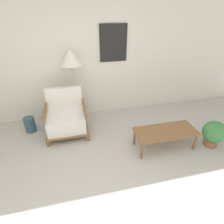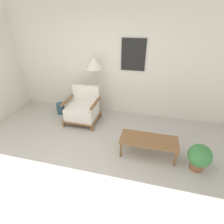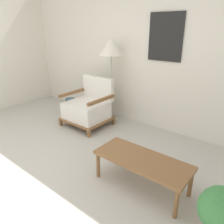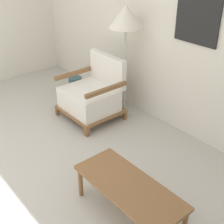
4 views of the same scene
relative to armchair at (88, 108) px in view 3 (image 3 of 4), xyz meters
name	(u,v)px [view 3 (image 3 of 4)]	position (x,y,z in m)	size (l,w,h in m)	color
ground_plane	(6,187)	(0.48, -1.82, -0.33)	(14.00, 14.00, 0.00)	#B7B2A8
wall_back	(134,48)	(0.49, 0.71, 1.02)	(8.00, 0.09, 2.70)	silver
armchair	(88,108)	(0.00, 0.00, 0.00)	(0.77, 0.71, 0.85)	brown
floor_lamp	(111,50)	(0.22, 0.41, 1.00)	(0.44, 0.44, 1.53)	#B7B2A8
coffee_table	(142,162)	(1.66, -0.83, -0.01)	(1.06, 0.44, 0.36)	brown
vase	(71,105)	(-0.74, 0.22, -0.18)	(0.21, 0.21, 0.30)	#2D4C5B
potted_plant	(222,212)	(2.51, -0.99, -0.06)	(0.39, 0.39, 0.49)	#935B3D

